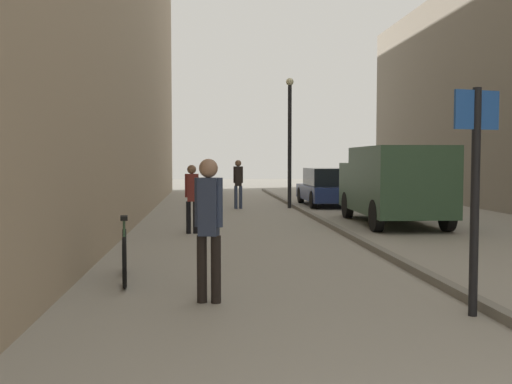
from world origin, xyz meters
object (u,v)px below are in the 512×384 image
object	(u,v)px
delivery_van	(393,182)
street_sign_post	(475,181)
bicycle_leaning	(124,255)
pedestrian_mid_block	(192,194)
lamp_post	(290,134)
pedestrian_far_crossing	(238,181)
pedestrian_main_foreground	(209,220)
parked_car	(327,187)

from	to	relation	value
delivery_van	street_sign_post	xyz separation A→B (m)	(-2.11, -9.35, 0.39)
delivery_van	bicycle_leaning	distance (m)	9.52
pedestrian_mid_block	bicycle_leaning	distance (m)	5.56
lamp_post	bicycle_leaning	xyz separation A→B (m)	(-4.27, -12.62, -2.34)
pedestrian_mid_block	pedestrian_far_crossing	size ratio (longest dim) A/B	0.94
pedestrian_main_foreground	lamp_post	size ratio (longest dim) A/B	0.38
pedestrian_mid_block	parked_car	world-z (taller)	pedestrian_mid_block
delivery_van	parked_car	bearing A→B (deg)	95.43
pedestrian_main_foreground	pedestrian_far_crossing	distance (m)	14.00
pedestrian_far_crossing	street_sign_post	bearing A→B (deg)	-86.94
delivery_van	parked_car	world-z (taller)	delivery_van
pedestrian_main_foreground	pedestrian_far_crossing	world-z (taller)	pedestrian_main_foreground
pedestrian_main_foreground	delivery_van	world-z (taller)	delivery_van
pedestrian_mid_block	bicycle_leaning	size ratio (longest dim) A/B	0.94
pedestrian_far_crossing	delivery_van	bearing A→B (deg)	-58.09
pedestrian_far_crossing	delivery_van	size ratio (longest dim) A/B	0.35
street_sign_post	bicycle_leaning	distance (m)	4.97
lamp_post	delivery_van	bearing A→B (deg)	-69.53
pedestrian_far_crossing	pedestrian_mid_block	bearing A→B (deg)	-106.22
pedestrian_far_crossing	street_sign_post	size ratio (longest dim) A/B	0.68
pedestrian_far_crossing	pedestrian_main_foreground	bearing A→B (deg)	-98.80
lamp_post	pedestrian_far_crossing	bearing A→B (deg)	-176.71
parked_car	lamp_post	distance (m)	2.86
delivery_van	pedestrian_main_foreground	bearing A→B (deg)	-119.32
bicycle_leaning	pedestrian_mid_block	bearing A→B (deg)	73.32
bicycle_leaning	parked_car	bearing A→B (deg)	59.02
pedestrian_main_foreground	parked_car	xyz separation A→B (m)	(4.70, 15.23, -0.33)
delivery_van	lamp_post	size ratio (longest dim) A/B	1.05
pedestrian_far_crossing	delivery_van	world-z (taller)	delivery_van
pedestrian_mid_block	parked_car	bearing A→B (deg)	56.38
delivery_van	bicycle_leaning	bearing A→B (deg)	-130.27
delivery_van	bicycle_leaning	size ratio (longest dim) A/B	2.84
pedestrian_mid_block	street_sign_post	bearing A→B (deg)	-68.77
pedestrian_main_foreground	delivery_van	xyz separation A→B (m)	(5.12, 8.48, 0.12)
pedestrian_mid_block	pedestrian_far_crossing	distance (m)	7.21
pedestrian_main_foreground	parked_car	world-z (taller)	pedestrian_main_foreground
parked_car	pedestrian_far_crossing	bearing A→B (deg)	-160.24
pedestrian_far_crossing	bicycle_leaning	size ratio (longest dim) A/B	1.00
pedestrian_main_foreground	bicycle_leaning	bearing A→B (deg)	144.79
street_sign_post	pedestrian_mid_block	bearing A→B (deg)	-81.20
delivery_van	bicycle_leaning	xyz separation A→B (m)	(-6.36, -7.04, -0.78)
pedestrian_main_foreground	pedestrian_far_crossing	bearing A→B (deg)	99.48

